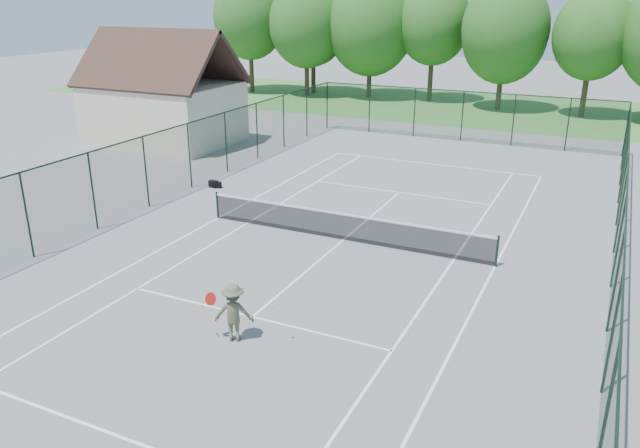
# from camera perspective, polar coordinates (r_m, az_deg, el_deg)

# --- Properties ---
(ground) EXTENTS (140.00, 140.00, 0.00)m
(ground) POSITION_cam_1_polar(r_m,az_deg,el_deg) (22.90, 2.15, -1.47)
(ground) COLOR slate
(ground) RESTS_ON ground
(grass_far) EXTENTS (80.00, 16.00, 0.01)m
(grass_far) POSITION_cam_1_polar(r_m,az_deg,el_deg) (50.95, 15.91, 10.05)
(grass_far) COLOR #458638
(grass_far) RESTS_ON ground
(court_lines) EXTENTS (11.05, 23.85, 0.01)m
(court_lines) POSITION_cam_1_polar(r_m,az_deg,el_deg) (22.90, 2.15, -1.46)
(court_lines) COLOR white
(court_lines) RESTS_ON ground
(tennis_net) EXTENTS (11.08, 0.08, 1.10)m
(tennis_net) POSITION_cam_1_polar(r_m,az_deg,el_deg) (22.69, 2.17, -0.12)
(tennis_net) COLOR black
(tennis_net) RESTS_ON ground
(fence_enclosure) EXTENTS (18.05, 36.05, 3.02)m
(fence_enclosure) POSITION_cam_1_polar(r_m,az_deg,el_deg) (22.36, 2.20, 2.24)
(fence_enclosure) COLOR #15331A
(fence_enclosure) RESTS_ON ground
(utility_building) EXTENTS (8.60, 6.27, 6.63)m
(utility_building) POSITION_cam_1_polar(r_m,az_deg,el_deg) (38.66, -14.21, 11.79)
(utility_building) COLOR beige
(utility_building) RESTS_ON ground
(tree_line_far) EXTENTS (39.40, 6.40, 9.70)m
(tree_line_far) POSITION_cam_1_polar(r_m,az_deg,el_deg) (50.30, 16.59, 16.75)
(tree_line_far) COLOR #433422
(tree_line_far) RESTS_ON ground
(sports_bag_a) EXTENTS (0.42, 0.26, 0.33)m
(sports_bag_a) POSITION_cam_1_polar(r_m,az_deg,el_deg) (29.44, -9.72, 3.63)
(sports_bag_a) COLOR black
(sports_bag_a) RESTS_ON ground
(sports_bag_b) EXTENTS (0.41, 0.34, 0.28)m
(sports_bag_b) POSITION_cam_1_polar(r_m,az_deg,el_deg) (29.34, -9.34, 3.54)
(sports_bag_b) COLOR black
(sports_bag_b) RESTS_ON ground
(tennis_player) EXTENTS (2.06, 0.97, 1.59)m
(tennis_player) POSITION_cam_1_polar(r_m,az_deg,el_deg) (16.37, -7.91, -8.01)
(tennis_player) COLOR #51563D
(tennis_player) RESTS_ON ground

